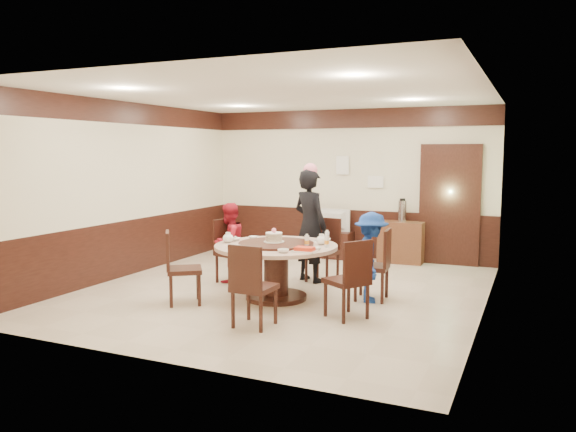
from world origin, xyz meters
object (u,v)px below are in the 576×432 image
at_px(birthday_cake, 274,237).
at_px(tv_stand, 330,244).
at_px(person_blue, 371,257).
at_px(thermos, 402,211).
at_px(television, 330,220).
at_px(person_red, 229,243).
at_px(banquet_table, 276,260).
at_px(person_standing, 310,226).
at_px(shrimp_platter, 305,250).
at_px(side_cabinet, 401,242).

xyz_separation_m(birthday_cake, tv_stand, (-0.31, 3.16, -0.60)).
xyz_separation_m(person_blue, thermos, (-0.22, 2.83, 0.34)).
height_order(birthday_cake, television, birthday_cake).
distance_m(person_red, birthday_cake, 1.25).
xyz_separation_m(banquet_table, tv_stand, (-0.36, 3.19, -0.28)).
bearing_deg(tv_stand, person_standing, -79.13).
relative_size(banquet_table, person_standing, 0.96).
height_order(person_red, birthday_cake, person_red).
bearing_deg(tv_stand, birthday_cake, -84.32).
xyz_separation_m(person_red, television, (0.74, 2.55, 0.10)).
relative_size(banquet_table, shrimp_platter, 5.56).
height_order(tv_stand, television, television).
distance_m(tv_stand, thermos, 1.53).
bearing_deg(side_cabinet, television, -178.73).
bearing_deg(side_cabinet, birthday_cake, -108.03).
xyz_separation_m(shrimp_platter, tv_stand, (-0.92, 3.55, -0.53)).
distance_m(person_red, person_blue, 2.34).
xyz_separation_m(television, side_cabinet, (1.35, 0.03, -0.34)).
relative_size(banquet_table, birthday_cake, 5.92).
bearing_deg(banquet_table, shrimp_platter, -32.15).
relative_size(person_blue, thermos, 3.18).
relative_size(banquet_table, person_blue, 1.38).
bearing_deg(television, thermos, -176.57).
distance_m(person_standing, television, 2.05).
xyz_separation_m(person_red, person_blue, (2.32, -0.26, -0.01)).
xyz_separation_m(person_red, side_cabinet, (2.10, 2.58, -0.24)).
bearing_deg(tv_stand, shrimp_platter, -75.41).
height_order(person_standing, side_cabinet, person_standing).
xyz_separation_m(birthday_cake, thermos, (1.05, 3.19, 0.09)).
bearing_deg(thermos, side_cabinet, 180.00).
distance_m(person_blue, birthday_cake, 1.34).
height_order(birthday_cake, shrimp_platter, birthday_cake).
relative_size(shrimp_platter, thermos, 0.79).
distance_m(banquet_table, person_red, 1.28).
height_order(person_standing, birthday_cake, person_standing).
bearing_deg(side_cabinet, thermos, 0.00).
relative_size(person_standing, television, 2.37).
xyz_separation_m(person_standing, television, (-0.39, 2.01, -0.16)).
height_order(shrimp_platter, side_cabinet, shrimp_platter).
xyz_separation_m(person_red, tv_stand, (0.74, 2.55, -0.36)).
bearing_deg(person_red, person_standing, 125.63).
bearing_deg(birthday_cake, shrimp_platter, -32.10).
distance_m(birthday_cake, tv_stand, 3.24).
relative_size(person_standing, birthday_cake, 6.17).
xyz_separation_m(birthday_cake, shrimp_platter, (0.61, -0.38, -0.07)).
bearing_deg(banquet_table, tv_stand, 96.42).
bearing_deg(shrimp_platter, side_cabinet, 83.11).
distance_m(person_red, thermos, 3.34).
bearing_deg(thermos, birthday_cake, -108.16).
distance_m(television, side_cabinet, 1.40).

